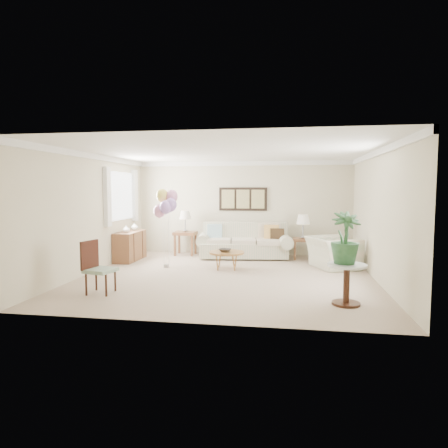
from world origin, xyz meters
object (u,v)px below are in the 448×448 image
object	(u,v)px
accent_chair	(97,266)
armchair	(333,253)
sofa	(244,244)
balloon_cluster	(166,203)
coffee_table	(227,253)

from	to	relation	value
accent_chair	armchair	bearing A→B (deg)	34.45
sofa	armchair	world-z (taller)	sofa
sofa	balloon_cluster	distance (m)	2.59
coffee_table	armchair	size ratio (longest dim) A/B	0.73
sofa	coffee_table	bearing A→B (deg)	-98.11
sofa	accent_chair	bearing A→B (deg)	-118.00
accent_chair	coffee_table	bearing A→B (deg)	51.75
sofa	armchair	xyz separation A→B (m)	(2.18, -1.08, -0.01)
armchair	balloon_cluster	bearing A→B (deg)	75.63
coffee_table	sofa	bearing A→B (deg)	81.89
coffee_table	accent_chair	distance (m)	3.12
accent_chair	balloon_cluster	distance (m)	2.66
armchair	coffee_table	bearing A→B (deg)	79.43
sofa	balloon_cluster	bearing A→B (deg)	-134.58
coffee_table	armchair	distance (m)	2.47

